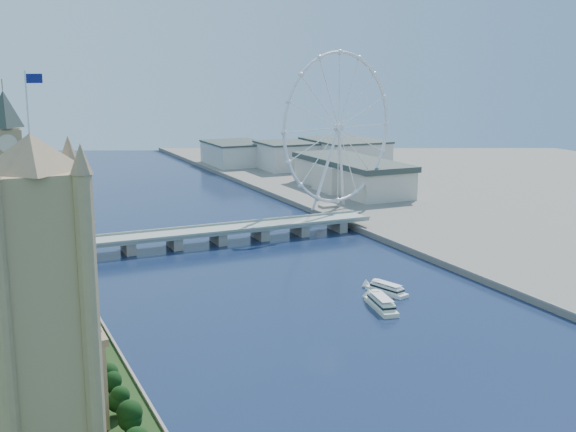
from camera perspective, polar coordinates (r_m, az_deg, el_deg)
tree_row at (r=246.03m, az=-13.40°, el=-14.44°), size 7.55×215.55×19.04m
victoria_tower at (r=208.88m, az=-18.91°, el=-6.05°), size 28.16×28.16×112.00m
parliament_range at (r=329.56m, az=-19.40°, el=-6.12°), size 24.00×200.00×70.00m
big_ben at (r=425.37m, az=-21.26°, el=4.33°), size 20.02×20.02×110.00m
westminster_bridge at (r=481.73m, az=-5.55°, el=-1.37°), size 220.00×22.00×9.50m
london_eye at (r=570.23m, az=4.01°, el=6.92°), size 113.60×39.12×124.30m
county_hall at (r=670.55m, az=5.01°, el=1.82°), size 54.00×144.00×35.00m
city_skyline at (r=736.08m, az=-9.34°, el=3.94°), size 505.00×280.00×32.00m
tour_boat_near at (r=356.79m, az=7.37°, el=-7.28°), size 13.96×32.32×6.94m
tour_boat_far at (r=380.42m, az=7.81°, el=-6.07°), size 14.40×28.16×6.01m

